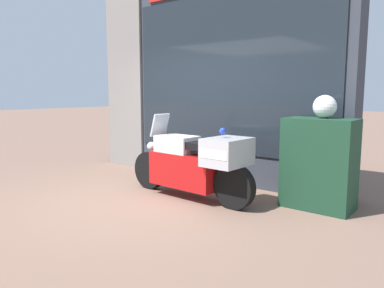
% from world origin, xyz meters
% --- Properties ---
extents(ground_plane, '(60.00, 60.00, 0.00)m').
position_xyz_m(ground_plane, '(0.00, 0.00, 0.00)').
color(ground_plane, '#7A5B4C').
extents(shop_building, '(5.18, 0.55, 3.68)m').
position_xyz_m(shop_building, '(-0.42, 2.00, 1.85)').
color(shop_building, '#333842').
rests_on(shop_building, ground).
extents(window_display, '(3.71, 0.30, 2.09)m').
position_xyz_m(window_display, '(0.43, 2.03, 0.49)').
color(window_display, slate).
rests_on(window_display, ground).
extents(paramedic_motorcycle, '(2.31, 0.67, 1.25)m').
position_xyz_m(paramedic_motorcycle, '(0.69, 0.69, 0.55)').
color(paramedic_motorcycle, black).
rests_on(paramedic_motorcycle, ground).
extents(utility_cabinet, '(0.92, 0.53, 1.24)m').
position_xyz_m(utility_cabinet, '(2.27, 1.42, 0.62)').
color(utility_cabinet, '#193D28').
rests_on(utility_cabinet, ground).
extents(white_helmet, '(0.31, 0.31, 0.31)m').
position_xyz_m(white_helmet, '(2.29, 1.48, 1.39)').
color(white_helmet, white).
rests_on(white_helmet, utility_cabinet).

